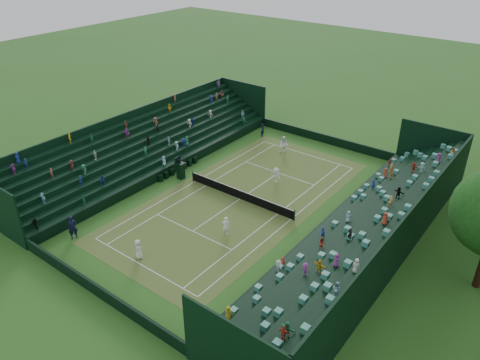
% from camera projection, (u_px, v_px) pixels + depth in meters
% --- Properties ---
extents(ground, '(160.00, 160.00, 0.00)m').
position_uv_depth(ground, '(240.00, 199.00, 42.73)').
color(ground, '#2C5E1D').
rests_on(ground, ground).
extents(court_surface, '(12.97, 26.77, 0.01)m').
position_uv_depth(court_surface, '(240.00, 199.00, 42.73)').
color(court_surface, '#2D6622').
rests_on(court_surface, ground).
extents(perimeter_wall_north, '(17.17, 0.20, 1.00)m').
position_uv_depth(perimeter_wall_north, '(324.00, 138.00, 53.55)').
color(perimeter_wall_north, black).
rests_on(perimeter_wall_north, ground).
extents(perimeter_wall_south, '(17.17, 0.20, 1.00)m').
position_uv_depth(perimeter_wall_south, '(97.00, 290.00, 31.44)').
color(perimeter_wall_south, black).
rests_on(perimeter_wall_south, ground).
extents(perimeter_wall_east, '(0.20, 31.77, 1.00)m').
position_uv_depth(perimeter_wall_east, '(323.00, 227.00, 37.98)').
color(perimeter_wall_east, black).
rests_on(perimeter_wall_east, ground).
extents(perimeter_wall_west, '(0.20, 31.77, 1.00)m').
position_uv_depth(perimeter_wall_west, '(173.00, 168.00, 47.00)').
color(perimeter_wall_west, black).
rests_on(perimeter_wall_west, ground).
extents(north_grandstand, '(6.60, 32.00, 4.90)m').
position_uv_depth(north_grandstand, '(373.00, 234.00, 35.25)').
color(north_grandstand, black).
rests_on(north_grandstand, ground).
extents(south_grandstand, '(6.60, 32.00, 4.90)m').
position_uv_depth(south_grandstand, '(144.00, 148.00, 48.72)').
color(south_grandstand, black).
rests_on(south_grandstand, ground).
extents(tennis_net, '(11.67, 0.10, 1.06)m').
position_uv_depth(tennis_net, '(240.00, 194.00, 42.48)').
color(tennis_net, black).
rests_on(tennis_net, ground).
extents(umpire_chair, '(0.79, 0.79, 2.49)m').
position_uv_depth(umpire_chair, '(180.00, 169.00, 45.74)').
color(umpire_chair, black).
rests_on(umpire_chair, ground).
extents(courtside_chairs, '(0.46, 5.44, 1.00)m').
position_uv_depth(courtside_chairs, '(178.00, 168.00, 47.27)').
color(courtside_chairs, black).
rests_on(courtside_chairs, ground).
extents(player_near_west, '(0.91, 0.74, 1.61)m').
position_uv_depth(player_near_west, '(138.00, 249.00, 34.86)').
color(player_near_west, white).
rests_on(player_near_west, ground).
extents(player_near_east, '(0.76, 0.70, 1.75)m').
position_uv_depth(player_near_east, '(226.00, 226.00, 37.39)').
color(player_near_east, white).
rests_on(player_near_east, ground).
extents(player_far_west, '(1.15, 1.02, 1.98)m').
position_uv_depth(player_far_west, '(284.00, 145.00, 50.74)').
color(player_far_west, white).
rests_on(player_far_west, ground).
extents(player_far_east, '(1.05, 0.65, 1.57)m').
position_uv_depth(player_far_east, '(276.00, 175.00, 45.15)').
color(player_far_east, white).
rests_on(player_far_east, ground).
extents(line_judge_north, '(0.52, 0.67, 1.64)m').
position_uv_depth(line_judge_north, '(263.00, 130.00, 54.89)').
color(line_judge_north, black).
rests_on(line_judge_north, ground).
extents(line_judge_south, '(0.72, 0.87, 2.03)m').
position_uv_depth(line_judge_south, '(73.00, 227.00, 36.99)').
color(line_judge_south, black).
rests_on(line_judge_south, ground).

